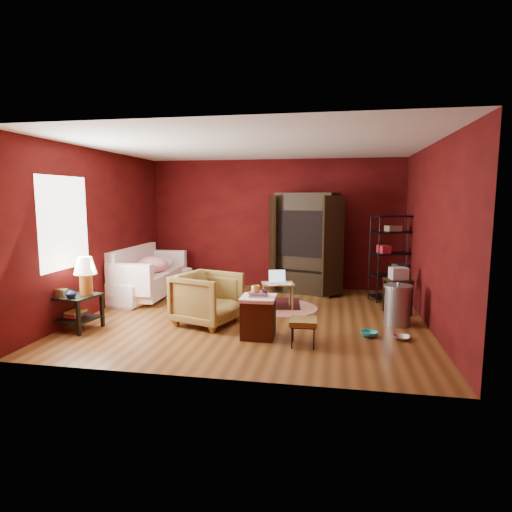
{
  "coord_description": "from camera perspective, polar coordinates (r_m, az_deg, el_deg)",
  "views": [
    {
      "loc": [
        1.29,
        -6.83,
        1.98
      ],
      "look_at": [
        0.0,
        0.2,
        1.0
      ],
      "focal_mm": 30.0,
      "sensor_mm": 36.0,
      "label": 1
    }
  ],
  "objects": [
    {
      "name": "small_stand",
      "position": [
        7.69,
        18.45,
        -2.95
      ],
      "size": [
        0.49,
        0.49,
        0.8
      ],
      "rotation": [
        0.0,
        0.0,
        0.26
      ],
      "color": "black",
      "rests_on": "ground"
    },
    {
      "name": "vase",
      "position": [
        6.77,
        -23.46,
        -4.6
      ],
      "size": [
        0.15,
        0.16,
        0.15
      ],
      "primitive_type": "imported",
      "rotation": [
        0.0,
        0.0,
        0.04
      ],
      "color": "#0D1A41",
      "rests_on": "side_table"
    },
    {
      "name": "tv_armoire",
      "position": [
        8.92,
        6.73,
        1.98
      ],
      "size": [
        1.57,
        1.14,
        2.08
      ],
      "rotation": [
        0.0,
        0.0,
        -0.29
      ],
      "color": "black",
      "rests_on": "ground"
    },
    {
      "name": "pet_bowl_steel",
      "position": [
        6.41,
        18.86,
        -9.53
      ],
      "size": [
        0.24,
        0.11,
        0.23
      ],
      "primitive_type": "imported",
      "rotation": [
        0.0,
        0.0,
        -0.24
      ],
      "color": "#B9BCC1",
      "rests_on": "ground"
    },
    {
      "name": "rug_oriental",
      "position": [
        8.05,
        1.05,
        -6.3
      ],
      "size": [
        1.43,
        1.04,
        0.01
      ],
      "rotation": [
        0.0,
        0.0,
        0.12
      ],
      "color": "#451212",
      "rests_on": "ground"
    },
    {
      "name": "sofa_cushions",
      "position": [
        8.9,
        -14.27,
        -2.38
      ],
      "size": [
        0.95,
        2.19,
        0.91
      ],
      "rotation": [
        0.0,
        0.0,
        0.04
      ],
      "color": "white",
      "rests_on": "sofa"
    },
    {
      "name": "wire_shelving",
      "position": [
        8.6,
        17.75,
        0.24
      ],
      "size": [
        0.87,
        0.65,
        1.64
      ],
      "rotation": [
        0.0,
        0.0,
        0.43
      ],
      "color": "black",
      "rests_on": "ground"
    },
    {
      "name": "pet_bowl_turquoise",
      "position": [
        6.41,
        14.88,
        -9.3
      ],
      "size": [
        0.26,
        0.15,
        0.25
      ],
      "primitive_type": "imported",
      "rotation": [
        0.0,
        0.0,
        0.34
      ],
      "color": "teal",
      "rests_on": "ground"
    },
    {
      "name": "armchair",
      "position": [
        6.77,
        -6.51,
        -5.33
      ],
      "size": [
        1.04,
        1.08,
        0.89
      ],
      "primitive_type": "imported",
      "rotation": [
        0.0,
        0.0,
        1.26
      ],
      "color": "black",
      "rests_on": "ground"
    },
    {
      "name": "room",
      "position": [
        6.96,
        -0.64,
        3.06
      ],
      "size": [
        5.54,
        5.04,
        2.84
      ],
      "color": "brown",
      "rests_on": "ground"
    },
    {
      "name": "rug_round",
      "position": [
        7.78,
        3.57,
        -6.91
      ],
      "size": [
        1.29,
        1.29,
        0.01
      ],
      "rotation": [
        0.0,
        0.0,
        0.02
      ],
      "color": "beige",
      "rests_on": "ground"
    },
    {
      "name": "hamper",
      "position": [
        6.13,
        0.31,
        -8.01
      ],
      "size": [
        0.49,
        0.49,
        0.68
      ],
      "rotation": [
        0.0,
        0.0,
        0.02
      ],
      "color": "#451E0F",
      "rests_on": "ground"
    },
    {
      "name": "laptop_desk",
      "position": [
        7.62,
        2.93,
        -3.98
      ],
      "size": [
        0.63,
        0.54,
        0.68
      ],
      "rotation": [
        0.0,
        0.0,
        0.26
      ],
      "color": "#A4874B",
      "rests_on": "ground"
    },
    {
      "name": "footstool",
      "position": [
        5.82,
        6.33,
        -8.83
      ],
      "size": [
        0.37,
        0.37,
        0.37
      ],
      "rotation": [
        0.0,
        0.0,
        0.04
      ],
      "color": "black",
      "rests_on": "ground"
    },
    {
      "name": "mug",
      "position": [
        6.02,
        -0.06,
        -4.28
      ],
      "size": [
        0.15,
        0.13,
        0.12
      ],
      "primitive_type": "imported",
      "rotation": [
        0.0,
        0.0,
        -0.38
      ],
      "color": "#FFE37C",
      "rests_on": "hamper"
    },
    {
      "name": "side_table",
      "position": [
        6.94,
        -22.27,
        -3.74
      ],
      "size": [
        0.64,
        0.64,
        1.1
      ],
      "rotation": [
        0.0,
        0.0,
        -0.17
      ],
      "color": "black",
      "rests_on": "ground"
    },
    {
      "name": "sofa",
      "position": [
        8.89,
        -14.25,
        -2.52
      ],
      "size": [
        1.01,
        2.24,
        0.84
      ],
      "primitive_type": "imported",
      "rotation": [
        0.0,
        0.0,
        1.39
      ],
      "color": "white",
      "rests_on": "ground"
    },
    {
      "name": "trash_can",
      "position": [
        7.06,
        18.34,
        -6.19
      ],
      "size": [
        0.54,
        0.54,
        0.68
      ],
      "rotation": [
        0.0,
        0.0,
        0.29
      ],
      "color": "#A6A7AE",
      "rests_on": "ground"
    }
  ]
}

